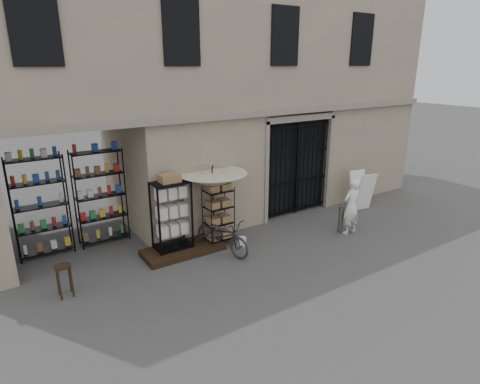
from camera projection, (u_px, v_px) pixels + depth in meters
ground at (297, 252)px, 10.05m from camera, size 80.00×80.00×0.00m
main_building at (214, 64)px, 11.87m from camera, size 14.00×4.00×9.00m
shop_recess at (77, 197)px, 9.47m from camera, size 3.00×1.70×3.00m
shop_shelving at (72, 202)px, 9.92m from camera, size 2.70×0.50×2.50m
iron_gate at (294, 166)px, 12.32m from camera, size 2.50×0.21×3.00m
step_platform at (183, 250)px, 10.01m from camera, size 2.00×0.90×0.15m
display_cabinet at (172, 219)px, 9.73m from camera, size 0.98×0.80×1.84m
wire_rack at (218, 216)px, 10.33m from camera, size 0.75×0.59×1.54m
market_umbrella at (213, 176)px, 10.07m from camera, size 1.90×1.92×2.51m
white_bucket at (242, 242)px, 10.39m from camera, size 0.30×0.30×0.22m
bicycle at (223, 252)px, 10.07m from camera, size 0.82×1.03×1.71m
wooden_stool at (65, 280)px, 8.04m from camera, size 0.40×0.40×0.69m
steel_bollard at (341, 219)px, 11.14m from camera, size 0.17×0.17×0.76m
shopkeeper at (349, 233)px, 11.19m from camera, size 0.60×1.59×0.38m
easel_sign at (362, 191)px, 12.84m from camera, size 0.69×0.76×1.22m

